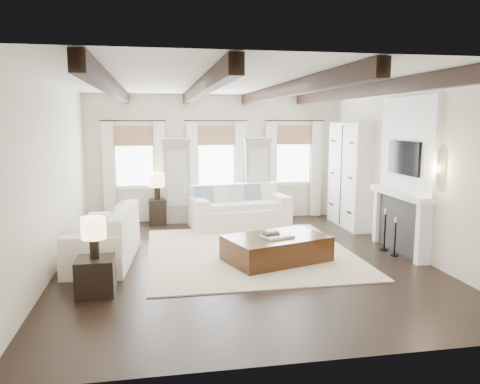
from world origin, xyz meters
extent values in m
plane|color=black|center=(0.00, 0.00, 0.00)|extent=(7.50, 7.50, 0.00)
cube|color=silver|center=(0.00, 3.75, 1.60)|extent=(6.50, 0.04, 3.20)
cube|color=silver|center=(0.00, -3.75, 1.60)|extent=(6.50, 0.04, 3.20)
cube|color=silver|center=(-3.25, 0.00, 1.60)|extent=(0.04, 7.50, 3.20)
cube|color=silver|center=(3.25, 0.00, 1.60)|extent=(0.04, 7.50, 3.20)
cube|color=white|center=(0.00, 0.00, 3.20)|extent=(6.50, 7.50, 0.04)
cube|color=black|center=(-2.20, 0.00, 3.08)|extent=(0.16, 7.40, 0.22)
cube|color=black|center=(-0.75, 0.00, 3.08)|extent=(0.16, 7.40, 0.22)
cube|color=black|center=(0.75, 0.00, 3.08)|extent=(0.16, 7.40, 0.22)
cube|color=black|center=(2.20, 0.00, 3.08)|extent=(0.16, 7.40, 0.22)
cube|color=white|center=(-2.05, 3.72, 1.65)|extent=(0.90, 0.03, 1.45)
cube|color=#936B49|center=(-2.05, 3.66, 2.18)|extent=(0.94, 0.04, 0.50)
cube|color=white|center=(-2.67, 3.62, 1.27)|extent=(0.28, 0.08, 2.50)
cube|color=white|center=(-1.43, 3.62, 1.27)|extent=(0.28, 0.08, 2.50)
cylinder|color=black|center=(-2.05, 3.61, 2.55)|extent=(1.60, 0.02, 0.02)
cube|color=white|center=(0.00, 3.72, 1.65)|extent=(0.90, 0.03, 1.45)
cube|color=#936B49|center=(0.00, 3.66, 2.18)|extent=(0.94, 0.04, 0.50)
cube|color=white|center=(-0.62, 3.62, 1.27)|extent=(0.28, 0.08, 2.50)
cube|color=white|center=(0.62, 3.62, 1.27)|extent=(0.28, 0.08, 2.50)
cylinder|color=black|center=(0.00, 3.61, 2.55)|extent=(1.60, 0.02, 0.02)
cube|color=white|center=(2.05, 3.72, 1.65)|extent=(0.90, 0.03, 1.45)
cube|color=#936B49|center=(2.05, 3.66, 2.18)|extent=(0.94, 0.04, 0.50)
cube|color=white|center=(1.43, 3.62, 1.27)|extent=(0.28, 0.08, 2.50)
cube|color=white|center=(2.67, 3.62, 1.27)|extent=(0.28, 0.08, 2.50)
cylinder|color=black|center=(2.05, 3.61, 2.55)|extent=(1.60, 0.02, 0.02)
cube|color=#9E978D|center=(-1.02, 3.53, 1.00)|extent=(0.64, 0.38, 2.00)
cube|color=#B2B7BA|center=(-1.02, 3.33, 1.15)|extent=(0.48, 0.02, 1.40)
cube|color=#9E978D|center=(-1.02, 3.53, 2.06)|extent=(0.70, 0.42, 0.12)
cube|color=#9E978D|center=(1.02, 3.53, 1.00)|extent=(0.64, 0.38, 2.00)
cube|color=#B2B7BA|center=(1.02, 3.33, 1.15)|extent=(0.48, 0.02, 1.40)
cube|color=#9E978D|center=(1.02, 3.53, 2.06)|extent=(0.70, 0.42, 0.12)
cube|color=#242426|center=(3.16, 0.00, 0.55)|extent=(0.18, 1.50, 1.10)
cube|color=black|center=(3.13, 0.00, 0.40)|extent=(0.10, 0.90, 0.70)
cube|color=white|center=(3.12, -0.82, 0.55)|extent=(0.26, 0.14, 1.10)
cube|color=white|center=(3.12, 0.82, 0.55)|extent=(0.26, 0.14, 1.10)
cube|color=white|center=(3.09, 0.00, 1.16)|extent=(0.32, 1.90, 0.12)
cube|color=white|center=(3.20, 0.00, 2.10)|extent=(0.10, 1.90, 1.80)
cube|color=black|center=(3.13, 0.00, 1.85)|extent=(0.07, 1.10, 0.64)
cylinder|color=#FFD899|center=(3.15, -1.05, 1.75)|extent=(0.10, 0.10, 0.14)
cube|color=silver|center=(3.05, 2.35, 1.25)|extent=(0.40, 1.70, 2.50)
cube|color=black|center=(2.84, 2.35, 1.25)|extent=(0.01, 0.02, 2.40)
cube|color=beige|center=(0.22, 0.49, 0.01)|extent=(3.89, 4.22, 0.02)
cube|color=white|center=(0.45, 2.77, 0.22)|extent=(2.46, 1.39, 0.44)
cube|color=white|center=(0.39, 3.17, 0.72)|extent=(2.23, 0.58, 0.55)
cube|color=white|center=(-0.56, 2.62, 0.59)|extent=(0.44, 1.03, 0.29)
cube|color=white|center=(1.46, 2.93, 0.59)|extent=(0.44, 1.03, 0.29)
cube|color=white|center=(-0.18, 2.62, 0.52)|extent=(0.71, 0.75, 0.16)
cube|color=white|center=(0.46, 2.72, 0.52)|extent=(0.71, 0.75, 0.16)
cube|color=white|center=(1.09, 2.81, 0.52)|extent=(0.71, 0.75, 0.16)
cube|color=slate|center=(-0.41, 2.86, 0.75)|extent=(0.50, 0.31, 0.48)
cube|color=silver|center=(0.01, 2.92, 0.75)|extent=(0.50, 0.31, 0.48)
cube|color=beige|center=(0.42, 2.99, 0.75)|extent=(0.50, 0.31, 0.48)
cube|color=slate|center=(0.83, 3.05, 0.75)|extent=(0.50, 0.31, 0.48)
cube|color=silver|center=(1.24, 3.11, 0.75)|extent=(0.50, 0.31, 0.48)
cube|color=white|center=(-2.50, 0.41, 0.21)|extent=(1.21, 2.33, 0.43)
cube|color=white|center=(-2.11, 0.37, 0.70)|extent=(0.43, 2.15, 0.53)
cube|color=white|center=(-2.41, 1.39, 0.57)|extent=(0.98, 0.36, 0.28)
cube|color=white|center=(-2.59, -0.57, 0.57)|extent=(0.98, 0.36, 0.28)
cube|color=white|center=(-2.50, 1.03, 0.50)|extent=(0.69, 0.65, 0.15)
cube|color=white|center=(-2.56, 0.41, 0.50)|extent=(0.69, 0.65, 0.15)
cube|color=white|center=(-2.61, -0.21, 0.50)|extent=(0.69, 0.65, 0.15)
cube|color=slate|center=(-2.22, 1.19, 0.73)|extent=(0.27, 0.47, 0.47)
cube|color=silver|center=(-2.25, 0.87, 0.73)|extent=(0.27, 0.47, 0.47)
cube|color=beige|center=(-2.28, 0.55, 0.73)|extent=(0.27, 0.47, 0.47)
cube|color=slate|center=(-2.31, 0.23, 0.73)|extent=(0.27, 0.47, 0.47)
cube|color=silver|center=(-2.34, -0.09, 0.73)|extent=(0.27, 0.47, 0.47)
cube|color=beige|center=(-2.37, -0.41, 0.73)|extent=(0.27, 0.47, 0.47)
cube|color=black|center=(0.60, -0.16, 0.23)|extent=(2.04, 1.62, 0.47)
cube|color=white|center=(0.60, -0.23, 0.49)|extent=(0.59, 0.52, 0.04)
cube|color=#262628|center=(0.48, -0.21, 0.53)|extent=(0.31, 0.27, 0.04)
cube|color=beige|center=(0.50, -0.16, 0.56)|extent=(0.26, 0.23, 0.03)
cube|color=black|center=(-2.45, -1.29, 0.27)|extent=(0.55, 0.55, 0.55)
cylinder|color=black|center=(-2.45, -1.29, 0.70)|extent=(0.14, 0.14, 0.30)
cylinder|color=#F9D89E|center=(-2.45, -1.29, 1.01)|extent=(0.36, 0.36, 0.32)
cube|color=black|center=(-1.51, 3.36, 0.31)|extent=(0.42, 0.42, 0.63)
cylinder|color=black|center=(-1.51, 3.36, 0.79)|extent=(0.15, 0.15, 0.31)
cylinder|color=#F9D89E|center=(-1.51, 3.36, 1.11)|extent=(0.38, 0.38, 0.34)
cylinder|color=black|center=(2.90, -0.23, 0.01)|extent=(0.15, 0.15, 0.02)
cylinder|color=black|center=(2.90, -0.23, 0.33)|extent=(0.03, 0.03, 0.66)
cylinder|color=beige|center=(2.90, -0.23, 0.70)|extent=(0.06, 0.06, 0.09)
cylinder|color=black|center=(2.90, 0.18, 0.01)|extent=(0.17, 0.17, 0.02)
cylinder|color=black|center=(2.90, 0.18, 0.37)|extent=(0.03, 0.03, 0.74)
cylinder|color=beige|center=(2.90, 0.18, 0.78)|extent=(0.06, 0.06, 0.11)
camera|label=1|loc=(-1.53, -8.19, 2.54)|focal=35.00mm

